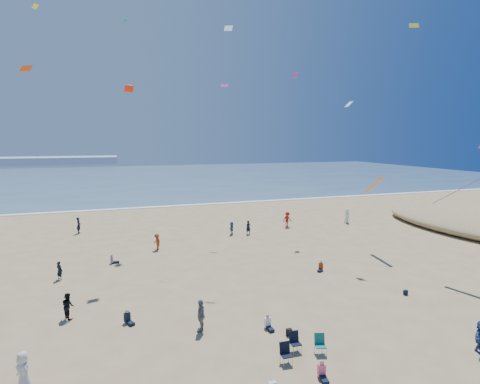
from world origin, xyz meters
name	(u,v)px	position (x,y,z in m)	size (l,w,h in m)	color
ground	(253,364)	(0.00, 0.00, 0.00)	(220.00, 220.00, 0.00)	tan
ocean	(137,178)	(0.00, 95.00, 0.03)	(220.00, 100.00, 0.06)	#476B84
surf_line	(156,207)	(0.00, 45.00, 0.04)	(220.00, 1.20, 0.08)	white
standing_flyers	(253,255)	(5.09, 13.77, 0.86)	(33.62, 37.79, 1.89)	#9E3016
seated_group	(222,296)	(0.48, 7.17, 0.42)	(17.45, 20.58, 0.84)	white
chair_cluster	(301,347)	(2.50, -0.14, 0.50)	(2.69, 1.43, 1.00)	black
black_backpack	(289,332)	(2.83, 1.87, 0.19)	(0.30, 0.22, 0.38)	black
navy_bag	(406,292)	(13.01, 4.28, 0.17)	(0.28, 0.18, 0.34)	black
kites_aloft	(311,95)	(9.20, 11.66, 14.33)	(37.44, 46.79, 27.02)	#FFF52C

